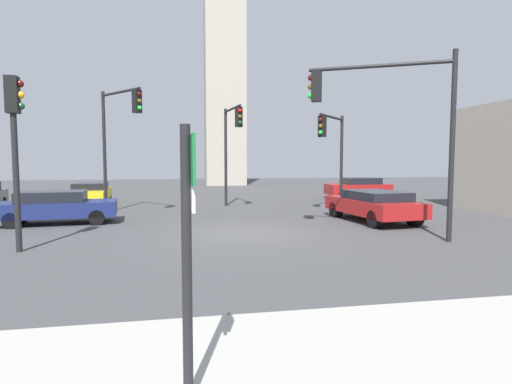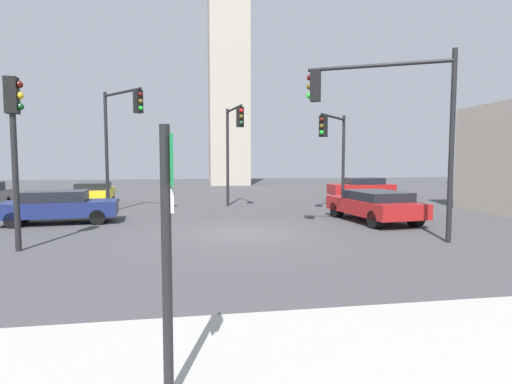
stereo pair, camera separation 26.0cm
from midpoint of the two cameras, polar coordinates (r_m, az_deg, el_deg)
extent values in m
plane|color=#424244|center=(14.32, -1.46, -5.83)|extent=(88.47, 88.47, 0.00)
cube|color=#A8A59E|center=(5.32, 14.64, -23.38)|extent=(31.85, 3.67, 0.15)
cylinder|color=black|center=(4.08, -10.68, -10.17)|extent=(0.10, 0.10, 2.74)
cube|color=#197238|center=(3.95, -10.02, 4.51)|extent=(0.06, 0.59, 0.48)
cube|color=white|center=(3.97, -9.94, -1.10)|extent=(0.05, 0.35, 0.22)
cylinder|color=black|center=(22.96, -3.70, 4.86)|extent=(0.16, 0.16, 5.47)
cylinder|color=black|center=(21.75, -2.78, 11.66)|extent=(0.54, 2.85, 0.12)
cube|color=black|center=(20.56, -1.89, 10.54)|extent=(0.36, 0.36, 1.00)
sphere|color=red|center=(20.40, -1.74, 11.44)|extent=(0.20, 0.20, 0.20)
sphere|color=#594714|center=(20.37, -1.74, 10.60)|extent=(0.20, 0.20, 0.20)
sphere|color=#14471E|center=(20.34, -1.73, 9.76)|extent=(0.20, 0.20, 0.20)
cylinder|color=black|center=(13.05, -30.41, 3.27)|extent=(0.16, 0.16, 4.85)
cube|color=black|center=(13.18, -30.74, 11.65)|extent=(0.34, 0.34, 1.00)
sphere|color=#4C0F0C|center=(13.16, -29.95, 13.01)|extent=(0.20, 0.20, 0.20)
sphere|color=yellow|center=(13.12, -29.89, 11.72)|extent=(0.20, 0.20, 0.20)
sphere|color=#14471E|center=(13.08, -29.84, 10.42)|extent=(0.20, 0.20, 0.20)
cylinder|color=black|center=(21.27, -20.02, 5.24)|extent=(0.16, 0.16, 5.91)
cylinder|color=black|center=(20.18, -18.03, 13.24)|extent=(2.07, 2.47, 0.12)
cube|color=black|center=(19.01, -15.93, 12.17)|extent=(0.45, 0.45, 1.00)
sphere|color=#4C0F0C|center=(18.89, -15.61, 13.15)|extent=(0.20, 0.20, 0.20)
sphere|color=#594714|center=(18.84, -15.59, 12.24)|extent=(0.20, 0.20, 0.20)
sphere|color=green|center=(18.80, -15.57, 11.34)|extent=(0.20, 0.20, 0.20)
cylinder|color=black|center=(13.93, 26.38, 5.72)|extent=(0.16, 0.16, 5.95)
cylinder|color=black|center=(14.10, 17.34, 16.70)|extent=(4.04, 2.14, 0.12)
cube|color=black|center=(14.15, 8.93, 14.52)|extent=(0.43, 0.43, 1.00)
sphere|color=#4C0F0C|center=(14.24, 8.12, 15.70)|extent=(0.20, 0.20, 0.20)
sphere|color=#594714|center=(14.18, 8.11, 14.51)|extent=(0.20, 0.20, 0.20)
sphere|color=green|center=(14.13, 8.09, 13.31)|extent=(0.20, 0.20, 0.20)
cylinder|color=black|center=(22.16, 12.55, 4.12)|extent=(0.16, 0.16, 4.95)
cylinder|color=black|center=(20.85, 11.23, 10.35)|extent=(2.11, 2.36, 0.12)
cube|color=black|center=(19.62, 9.87, 9.13)|extent=(0.45, 0.45, 1.00)
sphere|color=#4C0F0C|center=(19.46, 9.65, 10.06)|extent=(0.20, 0.20, 0.20)
sphere|color=#594714|center=(19.43, 9.64, 9.18)|extent=(0.20, 0.20, 0.20)
sphere|color=green|center=(19.41, 9.63, 8.30)|extent=(0.20, 0.20, 0.20)
cube|color=maroon|center=(27.90, 14.84, 0.39)|extent=(4.20, 1.93, 0.68)
cube|color=black|center=(27.96, 15.25, 1.48)|extent=(2.36, 1.67, 0.46)
cylinder|color=black|center=(26.70, 12.67, -0.47)|extent=(0.67, 0.35, 0.66)
cylinder|color=black|center=(28.11, 11.57, -0.21)|extent=(0.67, 0.35, 0.66)
cylinder|color=black|center=(27.84, 18.11, -0.39)|extent=(0.67, 0.35, 0.66)
cylinder|color=black|center=(29.20, 16.79, -0.14)|extent=(0.67, 0.35, 0.66)
cube|color=maroon|center=(17.69, 16.66, -1.96)|extent=(2.60, 4.87, 0.60)
cube|color=black|center=(17.45, 17.10, -0.54)|extent=(2.13, 2.80, 0.40)
cylinder|color=black|center=(18.67, 11.77, -2.47)|extent=(0.45, 0.72, 0.68)
cylinder|color=black|center=(19.53, 16.34, -2.26)|extent=(0.45, 0.72, 0.68)
cylinder|color=black|center=(15.93, 17.00, -3.74)|extent=(0.45, 0.72, 0.68)
cylinder|color=black|center=(16.93, 22.01, -3.40)|extent=(0.45, 0.72, 0.68)
cube|color=navy|center=(18.24, -25.56, -2.13)|extent=(4.58, 2.31, 0.60)
cube|color=black|center=(18.24, -26.29, -0.59)|extent=(2.63, 1.88, 0.47)
cylinder|color=black|center=(18.83, -20.62, -2.71)|extent=(0.64, 0.40, 0.61)
cylinder|color=black|center=(17.33, -21.06, -3.32)|extent=(0.64, 0.40, 0.61)
cylinder|color=black|center=(19.33, -29.52, -2.82)|extent=(0.64, 0.40, 0.61)
cylinder|color=black|center=(17.87, -30.70, -3.41)|extent=(0.64, 0.40, 0.61)
cylinder|color=black|center=(25.67, -31.65, -1.24)|extent=(0.37, 0.65, 0.63)
cube|color=yellow|center=(25.39, -21.72, -0.26)|extent=(2.24, 4.72, 0.55)
cube|color=black|center=(25.59, -21.67, 0.78)|extent=(1.88, 2.69, 0.42)
cylinder|color=black|center=(23.76, -20.35, -1.19)|extent=(0.39, 0.71, 0.69)
cylinder|color=black|center=(24.01, -24.13, -1.24)|extent=(0.39, 0.71, 0.69)
cylinder|color=black|center=(26.85, -19.52, -0.55)|extent=(0.39, 0.71, 0.69)
cylinder|color=black|center=(27.08, -22.88, -0.61)|extent=(0.39, 0.71, 0.69)
cube|color=#A89E8E|center=(45.03, -3.75, 18.37)|extent=(4.15, 4.15, 26.86)
camera|label=1|loc=(0.13, -89.54, 0.03)|focal=28.33mm
camera|label=2|loc=(0.13, 90.46, -0.03)|focal=28.33mm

